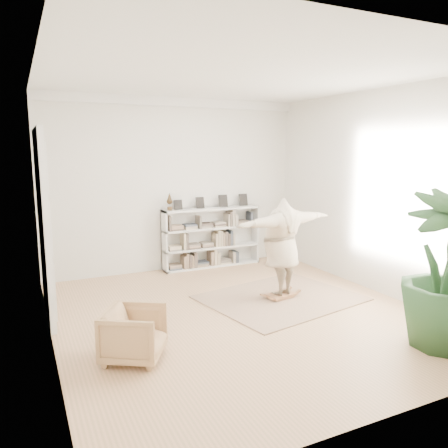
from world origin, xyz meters
name	(u,v)px	position (x,y,z in m)	size (l,w,h in m)	color
floor	(240,314)	(0.00, 0.00, 0.00)	(6.00, 6.00, 0.00)	tan
room_shell	(175,102)	(0.00, 2.94, 3.51)	(6.00, 6.00, 6.00)	silver
doors	(44,226)	(-2.70, 1.30, 1.40)	(0.09, 1.78, 2.92)	white
bookshelf	(211,238)	(0.74, 2.82, 0.64)	(2.20, 0.35, 1.64)	silver
armchair	(134,334)	(-1.87, -0.77, 0.32)	(0.69, 0.71, 0.65)	tan
rug	(280,298)	(0.96, 0.33, 0.01)	(2.50, 2.00, 0.02)	tan
rocker_board	(281,295)	(0.96, 0.33, 0.07)	(0.54, 0.39, 0.11)	#98623D
person	(282,245)	(0.96, 0.33, 0.96)	(2.04, 0.56, 1.66)	#C4B193
houseplant	(447,270)	(1.86, -2.14, 1.03)	(1.15, 1.15, 2.05)	#254A25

